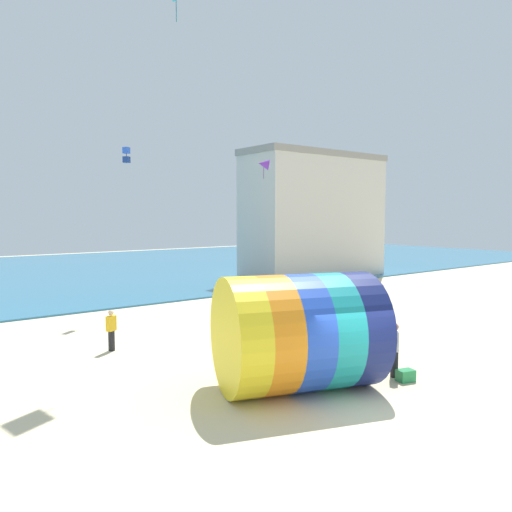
{
  "coord_description": "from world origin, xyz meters",
  "views": [
    {
      "loc": [
        -10.29,
        -8.31,
        5.1
      ],
      "look_at": [
        -0.59,
        4.24,
        3.8
      ],
      "focal_mm": 35.0,
      "sensor_mm": 36.0,
      "label": 1
    }
  ],
  "objects_px": {
    "kite_handler": "(395,350)",
    "cooler_box": "(406,376)",
    "kite_blue_box": "(126,155)",
    "bystander_far_left": "(345,296)",
    "giant_inflatable_tube": "(299,332)",
    "kite_purple_delta": "(264,164)",
    "bystander_mid_beach": "(111,330)"
  },
  "relations": [
    {
      "from": "kite_handler",
      "to": "cooler_box",
      "type": "relative_size",
      "value": 3.31
    },
    {
      "from": "kite_handler",
      "to": "cooler_box",
      "type": "bearing_deg",
      "value": -97.7
    },
    {
      "from": "kite_purple_delta",
      "to": "cooler_box",
      "type": "bearing_deg",
      "value": -114.97
    },
    {
      "from": "bystander_far_left",
      "to": "giant_inflatable_tube",
      "type": "bearing_deg",
      "value": -143.8
    },
    {
      "from": "giant_inflatable_tube",
      "to": "cooler_box",
      "type": "distance_m",
      "value": 3.75
    },
    {
      "from": "kite_blue_box",
      "to": "bystander_mid_beach",
      "type": "height_order",
      "value": "kite_blue_box"
    },
    {
      "from": "giant_inflatable_tube",
      "to": "bystander_far_left",
      "type": "relative_size",
      "value": 3.45
    },
    {
      "from": "kite_handler",
      "to": "kite_blue_box",
      "type": "bearing_deg",
      "value": 98.08
    },
    {
      "from": "kite_handler",
      "to": "kite_blue_box",
      "type": "height_order",
      "value": "kite_blue_box"
    },
    {
      "from": "kite_blue_box",
      "to": "bystander_mid_beach",
      "type": "xyz_separation_m",
      "value": [
        -3.72,
        -6.91,
        -7.43
      ]
    },
    {
      "from": "giant_inflatable_tube",
      "to": "cooler_box",
      "type": "bearing_deg",
      "value": -25.95
    },
    {
      "from": "kite_handler",
      "to": "bystander_mid_beach",
      "type": "xyz_separation_m",
      "value": [
        -5.9,
        8.42,
        -0.1
      ]
    },
    {
      "from": "kite_handler",
      "to": "giant_inflatable_tube",
      "type": "bearing_deg",
      "value": 161.92
    },
    {
      "from": "giant_inflatable_tube",
      "to": "kite_purple_delta",
      "type": "height_order",
      "value": "kite_purple_delta"
    },
    {
      "from": "bystander_mid_beach",
      "to": "kite_handler",
      "type": "bearing_deg",
      "value": -55.01
    },
    {
      "from": "kite_handler",
      "to": "cooler_box",
      "type": "distance_m",
      "value": 0.85
    },
    {
      "from": "kite_blue_box",
      "to": "bystander_far_left",
      "type": "bearing_deg",
      "value": -35.52
    },
    {
      "from": "giant_inflatable_tube",
      "to": "kite_handler",
      "type": "xyz_separation_m",
      "value": [
        3.15,
        -1.03,
        -0.82
      ]
    },
    {
      "from": "kite_purple_delta",
      "to": "cooler_box",
      "type": "distance_m",
      "value": 20.41
    },
    {
      "from": "kite_purple_delta",
      "to": "kite_handler",
      "type": "bearing_deg",
      "value": -115.42
    },
    {
      "from": "kite_handler",
      "to": "bystander_far_left",
      "type": "xyz_separation_m",
      "value": [
        7.23,
        8.63,
        -0.1
      ]
    },
    {
      "from": "giant_inflatable_tube",
      "to": "kite_handler",
      "type": "bearing_deg",
      "value": -18.08
    },
    {
      "from": "kite_purple_delta",
      "to": "bystander_mid_beach",
      "type": "height_order",
      "value": "kite_purple_delta"
    },
    {
      "from": "bystander_mid_beach",
      "to": "cooler_box",
      "type": "relative_size",
      "value": 3.0
    },
    {
      "from": "cooler_box",
      "to": "bystander_mid_beach",
      "type": "bearing_deg",
      "value": 123.25
    },
    {
      "from": "bystander_far_left",
      "to": "kite_handler",
      "type": "bearing_deg",
      "value": -129.97
    },
    {
      "from": "kite_purple_delta",
      "to": "bystander_mid_beach",
      "type": "relative_size",
      "value": 0.85
    },
    {
      "from": "kite_blue_box",
      "to": "bystander_far_left",
      "type": "xyz_separation_m",
      "value": [
        9.41,
        -6.71,
        -7.44
      ]
    },
    {
      "from": "kite_blue_box",
      "to": "cooler_box",
      "type": "bearing_deg",
      "value": -82.39
    },
    {
      "from": "giant_inflatable_tube",
      "to": "bystander_mid_beach",
      "type": "distance_m",
      "value": 7.94
    },
    {
      "from": "kite_handler",
      "to": "kite_purple_delta",
      "type": "height_order",
      "value": "kite_purple_delta"
    },
    {
      "from": "cooler_box",
      "to": "giant_inflatable_tube",
      "type": "bearing_deg",
      "value": 154.05
    }
  ]
}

